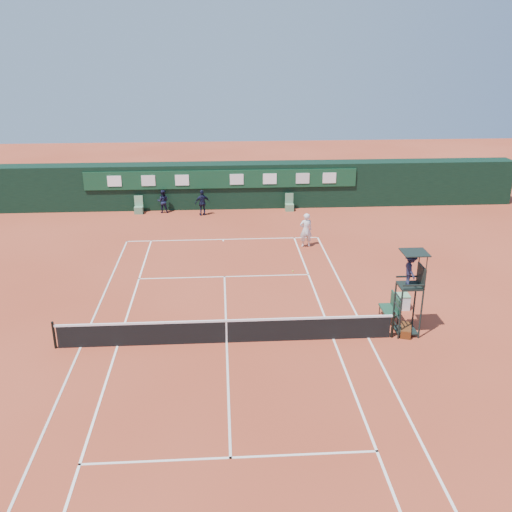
{
  "coord_description": "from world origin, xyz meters",
  "views": [
    {
      "loc": [
        -0.12,
        -19.13,
        10.88
      ],
      "look_at": [
        1.51,
        6.0,
        1.2
      ],
      "focal_mm": 40.0,
      "sensor_mm": 36.0,
      "label": 1
    }
  ],
  "objects_px": {
    "tennis_net": "(226,331)",
    "player": "(306,230)",
    "player_bench": "(392,307)",
    "umpire_chair": "(411,276)",
    "cooler": "(402,301)"
  },
  "relations": [
    {
      "from": "tennis_net",
      "to": "umpire_chair",
      "type": "distance_m",
      "value": 7.28
    },
    {
      "from": "umpire_chair",
      "to": "player",
      "type": "distance_m",
      "value": 10.54
    },
    {
      "from": "tennis_net",
      "to": "player",
      "type": "bearing_deg",
      "value": 66.39
    },
    {
      "from": "tennis_net",
      "to": "cooler",
      "type": "xyz_separation_m",
      "value": [
        7.55,
        2.46,
        -0.18
      ]
    },
    {
      "from": "tennis_net",
      "to": "cooler",
      "type": "bearing_deg",
      "value": 18.06
    },
    {
      "from": "umpire_chair",
      "to": "cooler",
      "type": "bearing_deg",
      "value": 75.98
    },
    {
      "from": "cooler",
      "to": "player",
      "type": "xyz_separation_m",
      "value": [
        -3.0,
        7.95,
        0.63
      ]
    },
    {
      "from": "tennis_net",
      "to": "player_bench",
      "type": "distance_m",
      "value": 6.92
    },
    {
      "from": "tennis_net",
      "to": "player",
      "type": "distance_m",
      "value": 11.38
    },
    {
      "from": "tennis_net",
      "to": "umpire_chair",
      "type": "bearing_deg",
      "value": 2.22
    },
    {
      "from": "umpire_chair",
      "to": "cooler",
      "type": "relative_size",
      "value": 5.3
    },
    {
      "from": "umpire_chair",
      "to": "player_bench",
      "type": "relative_size",
      "value": 2.85
    },
    {
      "from": "tennis_net",
      "to": "player_bench",
      "type": "bearing_deg",
      "value": 11.85
    },
    {
      "from": "tennis_net",
      "to": "player",
      "type": "xyz_separation_m",
      "value": [
        4.55,
        10.42,
        0.45
      ]
    },
    {
      "from": "player_bench",
      "to": "player",
      "type": "xyz_separation_m",
      "value": [
        -2.22,
        9.0,
        0.36
      ]
    }
  ]
}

